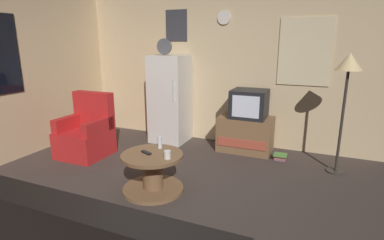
{
  "coord_description": "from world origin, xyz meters",
  "views": [
    {
      "loc": [
        1.6,
        -2.52,
        1.72
      ],
      "look_at": [
        0.13,
        0.9,
        0.75
      ],
      "focal_mm": 28.26,
      "sensor_mm": 36.0,
      "label": 1
    }
  ],
  "objects_px": {
    "fridge": "(170,99)",
    "armchair": "(87,134)",
    "remote_control": "(146,153)",
    "tv_stand": "(245,134)",
    "standing_lamp": "(348,71)",
    "coffee_table": "(153,172)",
    "wine_glass": "(160,142)",
    "crt_tv": "(249,104)",
    "mug_ceramic_white": "(167,155)",
    "book_stack": "(280,157)"
  },
  "relations": [
    {
      "from": "crt_tv",
      "to": "coffee_table",
      "type": "bearing_deg",
      "value": -112.04
    },
    {
      "from": "crt_tv",
      "to": "standing_lamp",
      "type": "height_order",
      "value": "standing_lamp"
    },
    {
      "from": "tv_stand",
      "to": "wine_glass",
      "type": "distance_m",
      "value": 1.73
    },
    {
      "from": "crt_tv",
      "to": "standing_lamp",
      "type": "distance_m",
      "value": 1.46
    },
    {
      "from": "coffee_table",
      "to": "remote_control",
      "type": "xyz_separation_m",
      "value": [
        -0.07,
        -0.02,
        0.24
      ]
    },
    {
      "from": "wine_glass",
      "to": "standing_lamp",
      "type": "bearing_deg",
      "value": 31.09
    },
    {
      "from": "armchair",
      "to": "mug_ceramic_white",
      "type": "bearing_deg",
      "value": -21.2
    },
    {
      "from": "remote_control",
      "to": "armchair",
      "type": "bearing_deg",
      "value": 178.64
    },
    {
      "from": "armchair",
      "to": "remote_control",
      "type": "bearing_deg",
      "value": -23.7
    },
    {
      "from": "book_stack",
      "to": "wine_glass",
      "type": "bearing_deg",
      "value": -132.86
    },
    {
      "from": "fridge",
      "to": "wine_glass",
      "type": "distance_m",
      "value": 1.72
    },
    {
      "from": "crt_tv",
      "to": "mug_ceramic_white",
      "type": "relative_size",
      "value": 6.0
    },
    {
      "from": "tv_stand",
      "to": "remote_control",
      "type": "height_order",
      "value": "tv_stand"
    },
    {
      "from": "coffee_table",
      "to": "remote_control",
      "type": "bearing_deg",
      "value": -167.21
    },
    {
      "from": "coffee_table",
      "to": "wine_glass",
      "type": "height_order",
      "value": "wine_glass"
    },
    {
      "from": "mug_ceramic_white",
      "to": "coffee_table",
      "type": "bearing_deg",
      "value": 166.43
    },
    {
      "from": "crt_tv",
      "to": "mug_ceramic_white",
      "type": "bearing_deg",
      "value": -104.94
    },
    {
      "from": "mug_ceramic_white",
      "to": "remote_control",
      "type": "bearing_deg",
      "value": 172.29
    },
    {
      "from": "fridge",
      "to": "remote_control",
      "type": "height_order",
      "value": "fridge"
    },
    {
      "from": "book_stack",
      "to": "armchair",
      "type": "bearing_deg",
      "value": -161.29
    },
    {
      "from": "fridge",
      "to": "standing_lamp",
      "type": "height_order",
      "value": "fridge"
    },
    {
      "from": "crt_tv",
      "to": "coffee_table",
      "type": "relative_size",
      "value": 0.75
    },
    {
      "from": "wine_glass",
      "to": "mug_ceramic_white",
      "type": "relative_size",
      "value": 1.67
    },
    {
      "from": "mug_ceramic_white",
      "to": "armchair",
      "type": "relative_size",
      "value": 0.09
    },
    {
      "from": "fridge",
      "to": "armchair",
      "type": "xyz_separation_m",
      "value": [
        -0.87,
        -1.15,
        -0.42
      ]
    },
    {
      "from": "coffee_table",
      "to": "wine_glass",
      "type": "relative_size",
      "value": 4.8
    },
    {
      "from": "armchair",
      "to": "book_stack",
      "type": "relative_size",
      "value": 5.11
    },
    {
      "from": "mug_ceramic_white",
      "to": "book_stack",
      "type": "height_order",
      "value": "mug_ceramic_white"
    },
    {
      "from": "tv_stand",
      "to": "wine_glass",
      "type": "height_order",
      "value": "wine_glass"
    },
    {
      "from": "coffee_table",
      "to": "remote_control",
      "type": "height_order",
      "value": "remote_control"
    },
    {
      "from": "crt_tv",
      "to": "armchair",
      "type": "height_order",
      "value": "crt_tv"
    },
    {
      "from": "remote_control",
      "to": "wine_glass",
      "type": "bearing_deg",
      "value": 97.98
    },
    {
      "from": "mug_ceramic_white",
      "to": "remote_control",
      "type": "distance_m",
      "value": 0.3
    },
    {
      "from": "tv_stand",
      "to": "armchair",
      "type": "bearing_deg",
      "value": -152.73
    },
    {
      "from": "crt_tv",
      "to": "wine_glass",
      "type": "distance_m",
      "value": 1.75
    },
    {
      "from": "tv_stand",
      "to": "standing_lamp",
      "type": "distance_m",
      "value": 1.75
    },
    {
      "from": "fridge",
      "to": "mug_ceramic_white",
      "type": "distance_m",
      "value": 2.06
    },
    {
      "from": "crt_tv",
      "to": "remote_control",
      "type": "relative_size",
      "value": 3.6
    },
    {
      "from": "fridge",
      "to": "armchair",
      "type": "relative_size",
      "value": 1.84
    },
    {
      "from": "mug_ceramic_white",
      "to": "fridge",
      "type": "bearing_deg",
      "value": 116.16
    },
    {
      "from": "coffee_table",
      "to": "tv_stand",
      "type": "bearing_deg",
      "value": 69.04
    },
    {
      "from": "book_stack",
      "to": "coffee_table",
      "type": "bearing_deg",
      "value": -128.64
    },
    {
      "from": "standing_lamp",
      "to": "tv_stand",
      "type": "bearing_deg",
      "value": 165.48
    },
    {
      "from": "tv_stand",
      "to": "armchair",
      "type": "relative_size",
      "value": 0.88
    },
    {
      "from": "crt_tv",
      "to": "mug_ceramic_white",
      "type": "xyz_separation_m",
      "value": [
        -0.49,
        -1.83,
        -0.27
      ]
    },
    {
      "from": "standing_lamp",
      "to": "remote_control",
      "type": "distance_m",
      "value": 2.69
    },
    {
      "from": "fridge",
      "to": "tv_stand",
      "type": "height_order",
      "value": "fridge"
    },
    {
      "from": "tv_stand",
      "to": "book_stack",
      "type": "relative_size",
      "value": 4.47
    },
    {
      "from": "fridge",
      "to": "remote_control",
      "type": "bearing_deg",
      "value": -71.4
    },
    {
      "from": "fridge",
      "to": "standing_lamp",
      "type": "relative_size",
      "value": 1.11
    }
  ]
}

